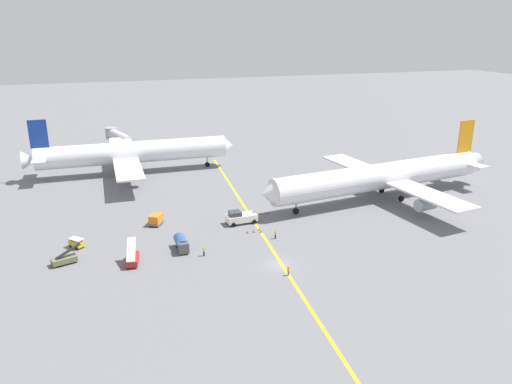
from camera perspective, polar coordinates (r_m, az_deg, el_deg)
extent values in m
plane|color=slate|center=(83.54, 2.56, -8.34)|extent=(600.00, 600.00, 0.00)
cube|color=yellow|center=(92.45, 1.18, -5.55)|extent=(10.03, 119.66, 0.01)
cylinder|color=white|center=(136.65, -13.79, 4.44)|extent=(49.34, 6.37, 5.75)
cone|color=white|center=(140.55, -3.22, 5.34)|extent=(2.87, 5.33, 5.29)
cone|color=white|center=(137.54, -24.48, 3.38)|extent=(3.66, 4.65, 4.60)
cube|color=white|center=(136.73, -14.79, 4.00)|extent=(6.99, 46.55, 0.44)
cube|color=white|center=(137.11, -23.48, 3.72)|extent=(3.36, 13.04, 0.28)
cube|color=#193899|center=(135.85, -23.67, 6.11)|extent=(4.40, 0.42, 7.06)
cylinder|color=#999EA3|center=(124.69, -13.89, 1.82)|extent=(4.23, 2.65, 2.60)
cylinder|color=#999EA3|center=(149.83, -14.66, 4.54)|extent=(4.23, 2.65, 2.60)
cylinder|color=slate|center=(140.71, -15.18, 3.13)|extent=(0.28, 0.28, 2.43)
cylinder|color=black|center=(141.03, -15.14, 2.65)|extent=(1.31, 0.57, 1.30)
cylinder|color=slate|center=(134.15, -15.02, 2.40)|extent=(0.28, 0.28, 2.43)
cylinder|color=black|center=(134.48, -14.98, 1.90)|extent=(1.31, 0.57, 1.30)
cylinder|color=slate|center=(140.13, -5.62, 3.63)|extent=(0.28, 0.28, 2.43)
cylinder|color=black|center=(140.45, -5.60, 3.15)|extent=(1.31, 0.57, 1.30)
cylinder|color=silver|center=(115.47, 14.01, 1.73)|extent=(54.42, 12.60, 5.89)
cone|color=silver|center=(100.47, 1.39, -0.22)|extent=(3.46, 5.73, 5.42)
cone|color=silver|center=(134.64, 23.33, 3.12)|extent=(4.16, 5.13, 4.71)
cube|color=silver|center=(117.41, 15.00, 1.47)|extent=(12.09, 46.36, 0.44)
cube|color=silver|center=(132.66, 22.64, 3.26)|extent=(4.80, 13.30, 0.28)
cube|color=orange|center=(131.07, 22.89, 5.90)|extent=(4.41, 0.91, 7.86)
cylinder|color=#999EA3|center=(126.91, 10.88, 2.20)|extent=(4.49, 3.10, 2.60)
cylinder|color=#999EA3|center=(108.38, 18.85, -1.33)|extent=(4.49, 3.10, 2.60)
cylinder|color=slate|center=(116.47, 16.33, -0.25)|extent=(0.28, 0.28, 2.12)
cylinder|color=black|center=(116.80, 16.28, -0.74)|extent=(1.36, 0.71, 1.30)
cylinder|color=slate|center=(121.32, 14.23, 0.69)|extent=(0.28, 0.28, 2.12)
cylinder|color=black|center=(121.64, 14.19, 0.21)|extent=(1.36, 0.71, 1.30)
cylinder|color=slate|center=(104.71, 4.60, -1.64)|extent=(0.28, 0.28, 2.12)
cylinder|color=black|center=(105.08, 4.59, -2.18)|extent=(1.36, 0.71, 1.30)
cube|color=white|center=(99.86, -1.67, -2.97)|extent=(6.25, 3.15, 1.36)
cube|color=#333D47|center=(99.03, -2.40, -2.47)|extent=(2.33, 2.35, 0.90)
cylinder|color=#4C4C51|center=(101.40, 0.79, -2.54)|extent=(3.21, 0.40, 0.20)
sphere|color=orange|center=(98.80, -2.41, -2.13)|extent=(0.24, 0.24, 0.24)
cylinder|color=black|center=(98.22, -2.59, -3.79)|extent=(0.92, 0.36, 0.90)
cylinder|color=black|center=(100.65, -3.11, -3.23)|extent=(0.92, 0.36, 0.90)
cylinder|color=black|center=(99.64, -0.21, -3.43)|extent=(0.92, 0.36, 0.90)
cylinder|color=black|center=(102.04, -0.78, -2.89)|extent=(0.92, 0.36, 0.90)
cube|color=gold|center=(94.89, -19.85, -5.54)|extent=(2.84, 2.95, 1.00)
cube|color=#B2B2B7|center=(94.56, -19.90, -5.07)|extent=(2.98, 3.09, 0.12)
cylinder|color=black|center=(94.95, -19.20, -5.79)|extent=(0.54, 0.58, 0.60)
cylinder|color=black|center=(94.15, -19.84, -6.07)|extent=(0.54, 0.58, 0.60)
cylinder|color=black|center=(96.03, -19.79, -5.57)|extent=(0.54, 0.58, 0.60)
cylinder|color=black|center=(95.24, -20.43, -5.85)|extent=(0.54, 0.58, 0.60)
cube|color=red|center=(86.08, -13.99, -7.47)|extent=(2.77, 4.78, 1.00)
cube|color=silver|center=(85.01, -14.10, -6.41)|extent=(2.12, 4.36, 2.71)
cylinder|color=black|center=(87.05, -14.38, -7.56)|extent=(0.30, 0.63, 0.60)
cylinder|color=black|center=(86.89, -13.45, -7.54)|extent=(0.30, 0.63, 0.60)
cylinder|color=black|center=(85.71, -14.48, -8.00)|extent=(0.30, 0.63, 0.60)
cylinder|color=black|center=(85.55, -13.54, -7.98)|extent=(0.30, 0.63, 0.60)
cube|color=slate|center=(101.22, -11.37, -3.47)|extent=(3.51, 3.87, 0.25)
cube|color=orange|center=(100.88, -11.40, -2.98)|extent=(3.14, 3.43, 1.60)
cylinder|color=black|center=(100.37, -11.16, -3.73)|extent=(0.48, 0.62, 0.60)
cylinder|color=black|center=(100.90, -11.89, -3.66)|extent=(0.48, 0.62, 0.60)
cylinder|color=black|center=(101.64, -10.83, -3.42)|extent=(0.48, 0.62, 0.60)
cylinder|color=black|center=(102.17, -11.56, -3.35)|extent=(0.48, 0.62, 0.60)
cube|color=#666B4C|center=(89.36, -21.11, -7.25)|extent=(4.35, 2.91, 0.90)
cube|color=black|center=(88.98, -20.71, -6.36)|extent=(4.25, 1.93, 1.83)
cylinder|color=black|center=(90.32, -20.74, -7.24)|extent=(0.63, 0.37, 0.60)
cylinder|color=black|center=(89.08, -20.49, -7.58)|extent=(0.63, 0.37, 0.60)
cylinder|color=black|center=(90.03, -21.66, -7.45)|extent=(0.63, 0.37, 0.60)
cylinder|color=black|center=(88.78, -21.42, -7.79)|extent=(0.63, 0.37, 0.60)
cylinder|color=#2D5199|center=(89.47, -8.58, -5.65)|extent=(2.05, 4.02, 2.00)
cube|color=#4C4C51|center=(87.76, -8.32, -6.28)|extent=(1.78, 1.82, 1.80)
cylinder|color=black|center=(89.36, -8.01, -6.42)|extent=(0.21, 0.60, 0.60)
cylinder|color=black|center=(89.15, -8.90, -6.53)|extent=(0.21, 0.60, 0.60)
cylinder|color=black|center=(90.71, -8.20, -6.04)|extent=(0.21, 0.60, 0.60)
cylinder|color=black|center=(90.49, -9.07, -6.15)|extent=(0.21, 0.60, 0.60)
cylinder|color=black|center=(93.04, 2.23, -5.13)|extent=(0.28, 0.28, 0.82)
cylinder|color=orange|center=(92.76, 2.24, -4.73)|extent=(0.36, 0.36, 0.58)
sphere|color=#9E704C|center=(92.60, 2.24, -4.50)|extent=(0.22, 0.22, 0.22)
cylinder|color=black|center=(86.84, -5.97, -7.01)|extent=(0.28, 0.28, 0.87)
cylinder|color=#D1E02D|center=(86.53, -5.99, -6.57)|extent=(0.36, 0.36, 0.61)
sphere|color=tan|center=(86.35, -6.00, -6.31)|extent=(0.23, 0.23, 0.23)
cylinder|color=#F24C19|center=(86.51, -5.80, -6.48)|extent=(0.05, 0.05, 0.40)
cylinder|color=#4C4C51|center=(80.22, 3.72, -9.25)|extent=(0.28, 0.28, 0.80)
cylinder|color=orange|center=(79.90, 3.73, -8.82)|extent=(0.36, 0.36, 0.56)
sphere|color=brown|center=(79.72, 3.73, -8.57)|extent=(0.22, 0.22, 0.22)
cone|color=orange|center=(95.82, 0.57, -4.46)|extent=(0.40, 0.40, 0.60)
cube|color=black|center=(95.93, 0.57, -4.61)|extent=(0.44, 0.44, 0.04)
cone|color=orange|center=(96.76, 0.38, -4.22)|extent=(0.40, 0.40, 0.60)
cube|color=black|center=(96.87, 0.38, -4.37)|extent=(0.44, 0.44, 0.04)
cone|color=orange|center=(95.43, -0.99, -4.56)|extent=(0.40, 0.40, 0.60)
cube|color=black|center=(95.54, -0.99, -4.71)|extent=(0.44, 0.44, 0.04)
cone|color=orange|center=(95.85, -0.28, -4.45)|extent=(0.40, 0.40, 0.60)
cube|color=black|center=(95.96, -0.28, -4.60)|extent=(0.44, 0.44, 0.04)
cylinder|color=#B7B7BC|center=(163.45, -15.35, 6.08)|extent=(7.29, 15.53, 3.20)
cylinder|color=#99999E|center=(170.53, -16.22, 6.51)|extent=(3.84, 3.84, 3.52)
cylinder|color=#595960|center=(170.04, -16.05, 5.75)|extent=(0.70, 0.70, 4.27)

